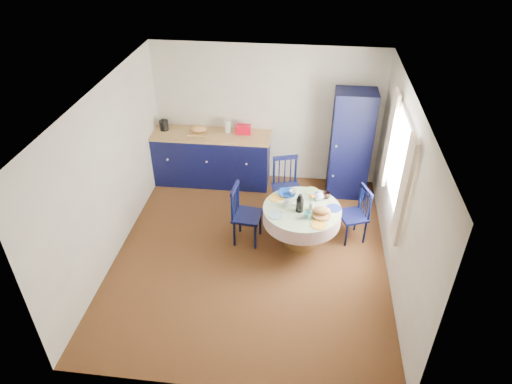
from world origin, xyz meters
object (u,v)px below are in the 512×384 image
chair_left (245,214)px  mug_b (308,216)px  mug_a (286,204)px  pantry_cabinet (351,145)px  cobalt_bowl (287,194)px  chair_right (355,214)px  mug_d (293,193)px  mug_c (326,196)px  kitchen_counter (210,157)px  chair_far (286,187)px  dining_table (302,215)px

chair_left → mug_b: (0.94, -0.27, 0.26)m
chair_left → mug_a: bearing=-84.4°
pantry_cabinet → cobalt_bowl: (-0.99, -1.25, -0.23)m
chair_right → mug_a: bearing=-98.4°
pantry_cabinet → cobalt_bowl: size_ratio=7.26×
mug_a → mug_d: 0.30m
chair_right → mug_d: size_ratio=9.38×
mug_c → chair_left: bearing=-167.3°
kitchen_counter → mug_d: size_ratio=23.00×
chair_right → chair_far: bearing=-138.1°
kitchen_counter → cobalt_bowl: 2.02m
mug_c → cobalt_bowl: (-0.59, 0.00, -0.02)m
kitchen_counter → mug_a: bearing=-48.5°
cobalt_bowl → mug_c: bearing=-0.0°
kitchen_counter → mug_c: kitchen_counter is taller
chair_left → mug_a: 0.67m
mug_b → mug_d: mug_b is taller
chair_left → kitchen_counter: bearing=33.4°
kitchen_counter → chair_far: kitchen_counter is taller
dining_table → mug_a: bearing=174.1°
kitchen_counter → dining_table: bearing=-44.4°
mug_b → dining_table: bearing=107.3°
mug_d → chair_far: bearing=103.2°
chair_far → mug_a: size_ratio=9.29×
kitchen_counter → mug_d: bearing=-41.4°
cobalt_bowl → chair_right: bearing=-1.3°
mug_b → cobalt_bowl: (-0.33, 0.54, -0.02)m
kitchen_counter → mug_a: size_ratio=20.27×
mug_b → cobalt_bowl: 0.63m
pantry_cabinet → dining_table: bearing=-115.7°
mug_d → cobalt_bowl: bearing=-169.0°
mug_d → chair_right: bearing=-2.4°
mug_c → dining_table: bearing=-138.5°
cobalt_bowl → chair_far: bearing=93.8°
cobalt_bowl → kitchen_counter: bearing=137.4°
dining_table → mug_c: dining_table is taller
pantry_cabinet → chair_right: 1.38m
mug_b → mug_a: bearing=140.9°
dining_table → mug_d: (-0.17, 0.31, 0.16)m
mug_a → chair_left: bearing=180.0°
chair_far → mug_b: 1.14m
chair_far → pantry_cabinet: bearing=18.6°
mug_b → mug_d: 0.60m
kitchen_counter → mug_d: (1.56, -1.35, 0.24)m
dining_table → mug_b: bearing=-72.7°
mug_b → cobalt_bowl: mug_b is taller
pantry_cabinet → cobalt_bowl: 1.61m
chair_far → mug_a: bearing=-104.4°
kitchen_counter → mug_a: kitchen_counter is taller
pantry_cabinet → mug_b: 1.92m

